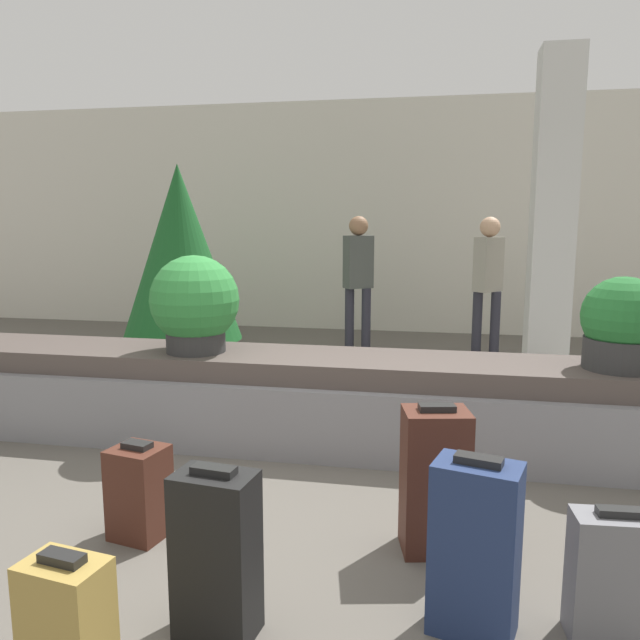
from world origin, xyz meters
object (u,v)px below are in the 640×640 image
Objects in this scene: pillar at (553,217)px; traveler_0 at (358,273)px; suitcase_1 at (216,554)px; traveler_1 at (488,275)px; suitcase_3 at (620,577)px; potted_plant_1 at (195,304)px; decorated_tree at (180,253)px; potted_plant_0 at (622,325)px; suitcase_2 at (139,492)px; suitcase_5 at (475,548)px; suitcase_4 at (435,480)px; suitcase_0 at (68,640)px.

pillar reaches higher than traveler_0.
suitcase_1 is 5.38m from traveler_1.
potted_plant_1 is (-2.41, 1.81, 0.73)m from suitcase_3.
decorated_tree reaches higher than traveler_0.
suitcase_2 is at bearing -150.57° from potted_plant_0.
suitcase_5 is at bearing -112.56° from traveler_0.
potted_plant_0 reaches higher than suitcase_5.
pillar is at bearing -3.58° from decorated_tree.
suitcase_2 is 0.94× the size of suitcase_3.
suitcase_1 reaches higher than suitcase_3.
potted_plant_1 reaches higher than suitcase_3.
suitcase_3 is (1.50, 0.26, -0.08)m from suitcase_1.
traveler_1 reaches higher than suitcase_4.
suitcase_2 is at bearing 165.94° from suitcase_3.
potted_plant_1 is at bearing 120.91° from suitcase_1.
decorated_tree is at bearing 115.08° from suitcase_4.
pillar is at bearing -99.74° from traveler_1.
suitcase_1 is 2.35m from potted_plant_1.
traveler_1 reaches higher than suitcase_2.
pillar is at bearing 80.94° from suitcase_3.
suitcase_3 is (1.81, 0.74, -0.02)m from suitcase_0.
decorated_tree is (-3.68, 4.47, 0.94)m from suitcase_3.
potted_plant_0 is (2.58, 1.45, 0.68)m from suitcase_2.
suitcase_2 is 0.31× the size of traveler_1.
suitcase_1 is 1.52m from suitcase_3.
decorated_tree is (-3.14, 4.53, 0.85)m from suitcase_5.
suitcase_2 is (-2.51, -3.84, -1.36)m from pillar.
traveler_1 reaches higher than potted_plant_1.
suitcase_1 is at bearing -66.17° from potted_plant_1.
suitcase_5 is at bearing -86.93° from suitcase_4.
potted_plant_0 is at bearing 54.32° from suitcase_1.
suitcase_2 is 0.31× the size of traveler_0.
traveler_1 is at bearing 101.25° from suitcase_5.
potted_plant_0 is (0.97, 1.89, 0.58)m from suitcase_5.
traveler_1 is (1.96, 4.54, 0.72)m from suitcase_2.
suitcase_5 is 0.44× the size of traveler_0.
pillar is at bearing 93.46° from suitcase_5.
traveler_0 is (-2.09, 3.12, 0.04)m from potted_plant_0.
suitcase_4 is (1.12, 1.27, 0.08)m from suitcase_0.
suitcase_2 is 1.46m from suitcase_4.
suitcase_0 is at bearing -153.69° from traveler_1.
decorated_tree is at bearing 158.02° from traveler_0.
traveler_1 is at bearing 78.36° from suitcase_2.
pillar is 2.49m from potted_plant_0.
potted_plant_0 is 0.37× the size of traveler_0.
decorated_tree reaches higher than traveler_1.
suitcase_4 is at bearing -52.88° from decorated_tree.
suitcase_3 is 4.97m from traveler_1.
pillar is 4.72× the size of suitcase_1.
suitcase_0 is at bearing -126.75° from traveler_0.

